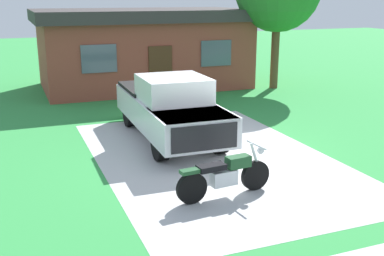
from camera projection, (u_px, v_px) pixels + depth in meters
ground_plane at (213, 158)px, 12.29m from camera, size 80.00×80.00×0.00m
driveway_pad at (213, 158)px, 12.29m from camera, size 5.78×8.92×0.01m
motorcycle at (225, 175)px, 9.84m from camera, size 2.21×0.70×1.09m
pickup_truck at (169, 106)px, 13.83m from camera, size 2.12×5.67×1.90m
neighbor_house at (144, 47)px, 21.59m from camera, size 9.60×5.60×3.50m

